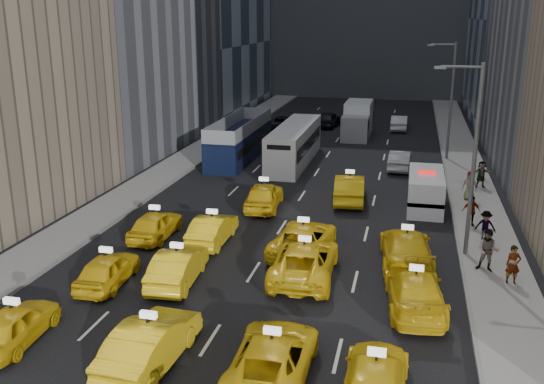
{
  "coord_description": "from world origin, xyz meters",
  "views": [
    {
      "loc": [
        6.39,
        -15.98,
        11.05
      ],
      "look_at": [
        -0.5,
        13.8,
        2.0
      ],
      "focal_mm": 40.0,
      "sensor_mm": 36.0,
      "label": 1
    }
  ],
  "objects_px": {
    "nypd_van": "(425,191)",
    "city_bus": "(294,144)",
    "box_truck": "(358,120)",
    "double_decker": "(240,139)",
    "pedestrian_0": "(513,265)"
  },
  "relations": [
    {
      "from": "box_truck",
      "to": "double_decker",
      "type": "bearing_deg",
      "value": -128.79
    },
    {
      "from": "nypd_van",
      "to": "pedestrian_0",
      "type": "height_order",
      "value": "nypd_van"
    },
    {
      "from": "box_truck",
      "to": "pedestrian_0",
      "type": "xyz_separation_m",
      "value": [
        9.35,
        -30.98,
        -0.56
      ]
    },
    {
      "from": "double_decker",
      "to": "box_truck",
      "type": "distance_m",
      "value": 13.72
    },
    {
      "from": "nypd_van",
      "to": "city_bus",
      "type": "distance_m",
      "value": 13.36
    },
    {
      "from": "box_truck",
      "to": "pedestrian_0",
      "type": "bearing_deg",
      "value": -75.4
    },
    {
      "from": "pedestrian_0",
      "to": "double_decker",
      "type": "bearing_deg",
      "value": 123.76
    },
    {
      "from": "double_decker",
      "to": "box_truck",
      "type": "height_order",
      "value": "double_decker"
    },
    {
      "from": "nypd_van",
      "to": "double_decker",
      "type": "height_order",
      "value": "double_decker"
    },
    {
      "from": "double_decker",
      "to": "box_truck",
      "type": "relative_size",
      "value": 1.61
    },
    {
      "from": "city_bus",
      "to": "pedestrian_0",
      "type": "distance_m",
      "value": 23.5
    },
    {
      "from": "city_bus",
      "to": "nypd_van",
      "type": "bearing_deg",
      "value": -37.81
    },
    {
      "from": "nypd_van",
      "to": "city_bus",
      "type": "height_order",
      "value": "city_bus"
    },
    {
      "from": "pedestrian_0",
      "to": "city_bus",
      "type": "bearing_deg",
      "value": 116.31
    },
    {
      "from": "nypd_van",
      "to": "double_decker",
      "type": "xyz_separation_m",
      "value": [
        -14.09,
        9.68,
        0.56
      ]
    }
  ]
}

